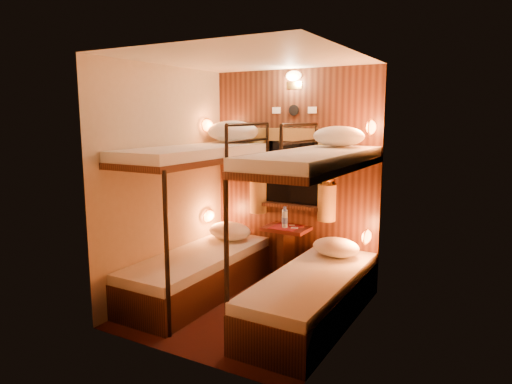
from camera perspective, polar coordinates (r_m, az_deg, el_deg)
The scene contains 22 objects.
floor at distance 4.66m, azimuth -1.00°, elevation -14.39°, with size 2.10×2.10×0.00m, color #381A0F.
ceiling at distance 4.29m, azimuth -1.10°, elevation 16.35°, with size 2.10×2.10×0.00m, color silver.
wall_back at distance 5.24m, azimuth 4.81°, elevation 1.92°, with size 2.40×2.40×0.00m, color #C6B293.
wall_front at distance 3.47m, azimuth -9.92°, elevation -2.06°, with size 2.40×2.40×0.00m, color #C6B293.
wall_left at distance 4.90m, azimuth -11.17°, elevation 1.25°, with size 2.40×2.40×0.00m, color #C6B293.
wall_right at distance 3.91m, azimuth 11.66°, elevation -0.82°, with size 2.40×2.40×0.00m, color #C6B293.
back_panel at distance 5.23m, azimuth 4.75°, elevation 1.90°, with size 2.00×0.03×2.40m, color black.
bunk_left at distance 4.87m, azimuth -7.23°, elevation -6.43°, with size 0.72×1.90×1.82m.
bunk_right at distance 4.25m, azimuth 7.09°, elevation -8.80°, with size 0.72×1.90×1.82m.
window at distance 5.20m, azimuth 4.60°, elevation 1.65°, with size 1.00×0.12×0.79m.
curtains at distance 5.16m, azimuth 4.46°, elevation 2.52°, with size 1.10×0.22×1.00m.
back_fixtures at distance 5.16m, azimuth 4.74°, elevation 13.44°, with size 0.54×0.09×0.48m.
reading_lamps at distance 4.92m, azimuth 3.11°, elevation 1.92°, with size 2.00×0.20×1.25m.
table at distance 5.22m, azimuth 3.77°, elevation -6.90°, with size 0.50×0.34×0.66m.
bottle_left at distance 5.10m, azimuth 3.62°, elevation -3.44°, with size 0.06×0.06×0.22m.
bottle_right at distance 5.14m, azimuth 3.61°, elevation -3.31°, with size 0.07×0.07×0.23m.
sachet_a at distance 5.11m, azimuth 4.83°, elevation -4.51°, with size 0.08×0.06×0.01m, color silver.
sachet_b at distance 5.24m, azimuth 4.51°, elevation -4.18°, with size 0.07×0.05×0.01m, color silver.
pillow_lower_left at distance 5.35m, azimuth -3.30°, elevation -4.88°, with size 0.52×0.37×0.21m, color silver.
pillow_lower_right at distance 4.80m, azimuth 9.95°, elevation -6.80°, with size 0.49×0.35×0.19m, color silver.
pillow_upper_left at distance 5.26m, azimuth -2.93°, elevation 7.56°, with size 0.63×0.45×0.25m, color silver.
pillow_upper_right at distance 4.60m, azimuth 10.28°, elevation 6.86°, with size 0.52×0.37×0.20m, color silver.
Camera 1 is at (2.17, -3.67, 1.89)m, focal length 32.00 mm.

